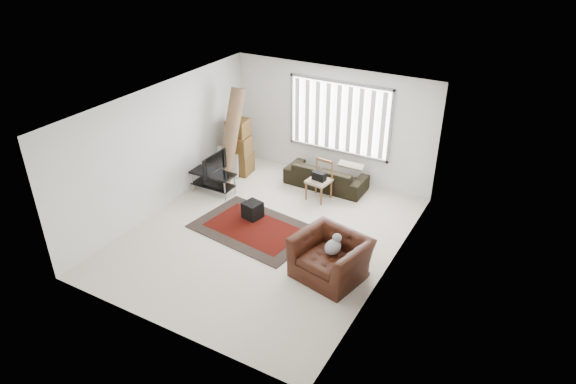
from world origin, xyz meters
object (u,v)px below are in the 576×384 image
Objects in this scene: sofa at (326,172)px; side_chair at (319,179)px; tv_stand at (213,178)px; armchair at (331,255)px; moving_boxes at (239,149)px.

sofa is 0.61m from side_chair.
tv_stand is 0.54× the size of sofa.
side_chair is 0.64× the size of armchair.
tv_stand is 0.73× the size of armchair.
armchair is at bearing -52.63° from side_chair.
moving_boxes reaches higher than armchair.
sofa is at bearing 9.75° from moving_boxes.
tv_stand is 1.14× the size of side_chair.
sofa is (2.11, 1.53, -0.00)m from tv_stand.
sofa is (2.16, 0.37, -0.28)m from moving_boxes.
side_chair is (2.28, -0.22, -0.15)m from moving_boxes.
tv_stand is 2.61m from sofa.
armchair is (1.40, -2.41, -0.05)m from side_chair.
side_chair is at bearing -5.47° from moving_boxes.
side_chair is (2.23, 0.94, 0.12)m from tv_stand.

